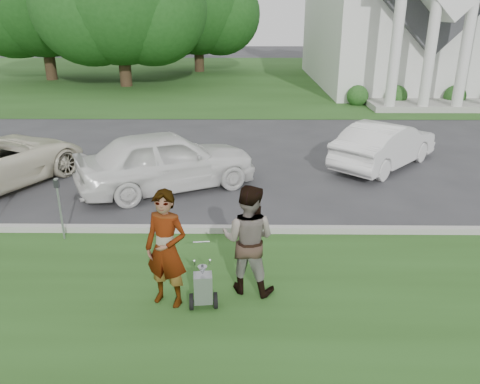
{
  "coord_description": "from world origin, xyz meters",
  "views": [
    {
      "loc": [
        -0.3,
        -8.64,
        4.5
      ],
      "look_at": [
        -0.4,
        0.0,
        1.16
      ],
      "focal_mm": 35.0,
      "sensor_mm": 36.0,
      "label": 1
    }
  ],
  "objects_px": {
    "tree_left": "(119,1)",
    "person_right": "(248,240)",
    "person_left": "(166,250)",
    "car_b": "(167,160)",
    "striping_cart": "(203,289)",
    "car_d": "(385,144)",
    "tree_back": "(198,9)",
    "parking_meter_near": "(59,202)"
  },
  "relations": [
    {
      "from": "tree_left",
      "to": "person_right",
      "type": "bearing_deg",
      "value": -71.83
    },
    {
      "from": "person_left",
      "to": "car_b",
      "type": "distance_m",
      "value": 5.4
    },
    {
      "from": "tree_left",
      "to": "striping_cart",
      "type": "xyz_separation_m",
      "value": [
        7.05,
        -24.21,
        -4.75
      ]
    },
    {
      "from": "car_b",
      "to": "car_d",
      "type": "distance_m",
      "value": 6.71
    },
    {
      "from": "car_b",
      "to": "car_d",
      "type": "xyz_separation_m",
      "value": [
        6.38,
        2.08,
        -0.11
      ]
    },
    {
      "from": "tree_back",
      "to": "person_right",
      "type": "distance_m",
      "value": 32.12
    },
    {
      "from": "person_left",
      "to": "person_right",
      "type": "relative_size",
      "value": 1.03
    },
    {
      "from": "tree_left",
      "to": "person_left",
      "type": "height_order",
      "value": "tree_left"
    },
    {
      "from": "tree_back",
      "to": "car_b",
      "type": "bearing_deg",
      "value": -86.5
    },
    {
      "from": "striping_cart",
      "to": "parking_meter_near",
      "type": "xyz_separation_m",
      "value": [
        -3.16,
        2.42,
        0.5
      ]
    },
    {
      "from": "car_b",
      "to": "person_left",
      "type": "bearing_deg",
      "value": 162.63
    },
    {
      "from": "person_left",
      "to": "car_b",
      "type": "xyz_separation_m",
      "value": [
        -0.84,
        5.33,
        -0.17
      ]
    },
    {
      "from": "tree_back",
      "to": "person_left",
      "type": "height_order",
      "value": "tree_back"
    },
    {
      "from": "tree_left",
      "to": "striping_cart",
      "type": "bearing_deg",
      "value": -73.76
    },
    {
      "from": "striping_cart",
      "to": "tree_back",
      "type": "bearing_deg",
      "value": 89.14
    },
    {
      "from": "parking_meter_near",
      "to": "car_b",
      "type": "distance_m",
      "value": 3.51
    },
    {
      "from": "car_d",
      "to": "person_left",
      "type": "bearing_deg",
      "value": 96.05
    },
    {
      "from": "car_b",
      "to": "striping_cart",
      "type": "bearing_deg",
      "value": 168.22
    },
    {
      "from": "parking_meter_near",
      "to": "car_b",
      "type": "height_order",
      "value": "car_b"
    },
    {
      "from": "tree_back",
      "to": "person_left",
      "type": "relative_size",
      "value": 4.9
    },
    {
      "from": "striping_cart",
      "to": "person_left",
      "type": "height_order",
      "value": "person_left"
    },
    {
      "from": "tree_left",
      "to": "person_left",
      "type": "relative_size",
      "value": 5.41
    },
    {
      "from": "tree_back",
      "to": "striping_cart",
      "type": "height_order",
      "value": "tree_back"
    },
    {
      "from": "parking_meter_near",
      "to": "person_right",
      "type": "bearing_deg",
      "value": -25.92
    },
    {
      "from": "car_b",
      "to": "car_d",
      "type": "relative_size",
      "value": 1.12
    },
    {
      "from": "person_right",
      "to": "car_d",
      "type": "xyz_separation_m",
      "value": [
        4.24,
        7.01,
        -0.26
      ]
    },
    {
      "from": "tree_left",
      "to": "person_right",
      "type": "height_order",
      "value": "tree_left"
    },
    {
      "from": "person_right",
      "to": "car_b",
      "type": "relative_size",
      "value": 0.4
    },
    {
      "from": "tree_left",
      "to": "person_right",
      "type": "relative_size",
      "value": 5.55
    },
    {
      "from": "tree_left",
      "to": "striping_cart",
      "type": "relative_size",
      "value": 11.45
    },
    {
      "from": "person_right",
      "to": "car_d",
      "type": "relative_size",
      "value": 0.45
    },
    {
      "from": "striping_cart",
      "to": "car_d",
      "type": "distance_m",
      "value": 9.04
    },
    {
      "from": "car_d",
      "to": "tree_back",
      "type": "bearing_deg",
      "value": -29.18
    },
    {
      "from": "person_right",
      "to": "parking_meter_near",
      "type": "xyz_separation_m",
      "value": [
        -3.88,
        1.88,
        -0.1
      ]
    },
    {
      "from": "person_right",
      "to": "car_b",
      "type": "xyz_separation_m",
      "value": [
        -2.14,
        4.93,
        -0.15
      ]
    },
    {
      "from": "person_right",
      "to": "car_b",
      "type": "distance_m",
      "value": 5.38
    },
    {
      "from": "tree_back",
      "to": "person_right",
      "type": "relative_size",
      "value": 5.02
    },
    {
      "from": "tree_left",
      "to": "person_right",
      "type": "distance_m",
      "value": 25.26
    },
    {
      "from": "car_b",
      "to": "tree_back",
      "type": "bearing_deg",
      "value": -22.8
    },
    {
      "from": "person_left",
      "to": "person_right",
      "type": "distance_m",
      "value": 1.36
    },
    {
      "from": "person_right",
      "to": "car_d",
      "type": "distance_m",
      "value": 8.2
    },
    {
      "from": "tree_back",
      "to": "car_d",
      "type": "relative_size",
      "value": 2.28
    }
  ]
}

